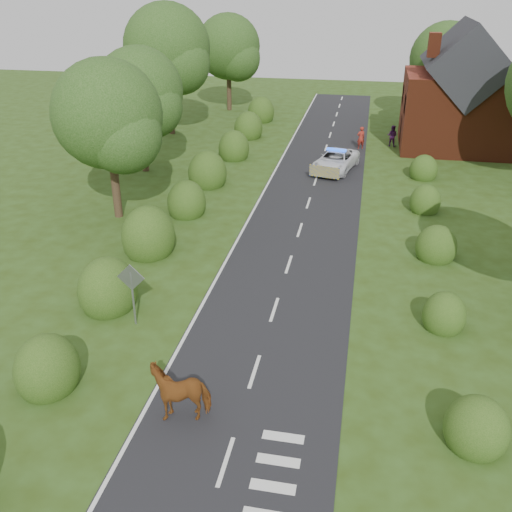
% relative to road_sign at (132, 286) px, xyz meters
% --- Properties ---
extents(ground, '(120.00, 120.00, 0.00)m').
position_rel_road_sign_xyz_m(ground, '(5.00, -2.00, -1.65)').
color(ground, '#2D4211').
extents(road, '(6.00, 70.00, 0.02)m').
position_rel_road_sign_xyz_m(road, '(5.00, 13.00, -1.64)').
color(road, black).
rests_on(road, ground).
extents(road_markings, '(4.96, 70.00, 0.01)m').
position_rel_road_sign_xyz_m(road_markings, '(3.40, 10.93, -1.63)').
color(road_markings, white).
rests_on(road_markings, road).
extents(hedgerow_left, '(2.75, 50.41, 3.00)m').
position_rel_road_sign_xyz_m(hedgerow_left, '(-1.51, 9.69, -0.91)').
color(hedgerow_left, '#214611').
rests_on(hedgerow_left, ground).
extents(hedgerow_right, '(2.10, 45.78, 2.10)m').
position_rel_road_sign_xyz_m(hedgerow_right, '(11.60, 9.21, -1.10)').
color(hedgerow_right, '#214611').
rests_on(hedgerow_right, ground).
extents(tree_left_a, '(5.74, 5.60, 8.38)m').
position_rel_road_sign_xyz_m(tree_left_a, '(-4.75, 9.86, 3.69)').
color(tree_left_a, '#332316').
rests_on(tree_left_a, ground).
extents(tree_left_b, '(5.74, 5.60, 8.07)m').
position_rel_road_sign_xyz_m(tree_left_b, '(-6.25, 17.86, 3.39)').
color(tree_left_b, '#332316').
rests_on(tree_left_b, ground).
extents(tree_left_c, '(6.97, 6.80, 10.22)m').
position_rel_road_sign_xyz_m(tree_left_c, '(-7.70, 27.83, 4.88)').
color(tree_left_c, '#332316').
rests_on(tree_left_c, ground).
extents(tree_left_d, '(6.15, 6.00, 8.89)m').
position_rel_road_sign_xyz_m(tree_left_d, '(-5.23, 37.85, 3.98)').
color(tree_left_d, '#332316').
rests_on(tree_left_d, ground).
extents(tree_right_c, '(6.15, 6.00, 8.58)m').
position_rel_road_sign_xyz_m(tree_right_c, '(14.27, 35.85, 3.69)').
color(tree_right_c, '#332316').
rests_on(tree_right_c, ground).
extents(road_sign, '(1.06, 0.08, 2.53)m').
position_rel_road_sign_xyz_m(road_sign, '(0.00, 0.00, 0.00)').
color(road_sign, gray).
rests_on(road_sign, ground).
extents(house, '(8.00, 7.40, 9.17)m').
position_rel_road_sign_xyz_m(house, '(14.49, 28.00, 2.13)').
color(house, '#602512').
rests_on(house, ground).
extents(cow, '(2.33, 1.71, 1.48)m').
position_rel_road_sign_xyz_m(cow, '(3.23, -4.31, -0.91)').
color(cow, brown).
rests_on(cow, ground).
extents(police_van, '(3.26, 5.24, 1.49)m').
position_rel_road_sign_xyz_m(police_van, '(6.08, 20.55, -0.98)').
color(police_van, white).
rests_on(police_van, ground).
extents(pedestrian_red, '(0.74, 0.64, 1.70)m').
position_rel_road_sign_xyz_m(pedestrian_red, '(7.56, 26.29, -0.80)').
color(pedestrian_red, maroon).
rests_on(pedestrian_red, ground).
extents(pedestrian_purple, '(0.94, 0.84, 1.62)m').
position_rel_road_sign_xyz_m(pedestrian_purple, '(9.91, 27.55, -0.84)').
color(pedestrian_purple, '#4F1B5A').
rests_on(pedestrian_purple, ground).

